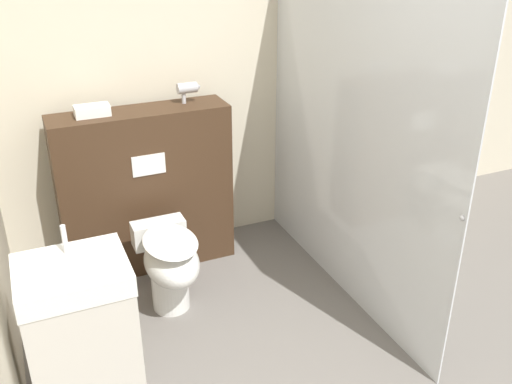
% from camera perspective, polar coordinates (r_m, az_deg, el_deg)
% --- Properties ---
extents(wall_back, '(8.00, 0.06, 2.50)m').
position_cam_1_polar(wall_back, '(4.18, -5.83, 11.08)').
color(wall_back, beige).
rests_on(wall_back, ground_plane).
extents(partition_panel, '(1.18, 0.32, 1.16)m').
position_cam_1_polar(partition_panel, '(4.04, -10.93, 0.14)').
color(partition_panel, '#3D2819').
rests_on(partition_panel, ground_plane).
extents(shower_glass, '(0.04, 2.07, 2.12)m').
position_cam_1_polar(shower_glass, '(3.57, 9.34, 5.09)').
color(shower_glass, silver).
rests_on(shower_glass, ground_plane).
extents(toilet, '(0.34, 0.60, 0.55)m').
position_cam_1_polar(toilet, '(3.63, -8.63, -7.08)').
color(toilet, white).
rests_on(toilet, ground_plane).
extents(sink_vanity, '(0.48, 0.41, 1.07)m').
position_cam_1_polar(sink_vanity, '(2.89, -16.81, -14.75)').
color(sink_vanity, beige).
rests_on(sink_vanity, ground_plane).
extents(hair_drier, '(0.16, 0.07, 0.14)m').
position_cam_1_polar(hair_drier, '(3.92, -6.80, 10.25)').
color(hair_drier, '#B7B7BC').
rests_on(hair_drier, partition_panel).
extents(folded_towel, '(0.22, 0.12, 0.07)m').
position_cam_1_polar(folded_towel, '(3.78, -16.07, 7.83)').
color(folded_towel, white).
rests_on(folded_towel, partition_panel).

